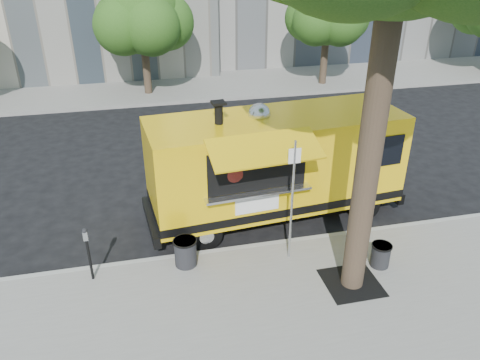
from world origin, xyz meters
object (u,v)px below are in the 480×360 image
at_px(sign_post, 292,195).
at_px(trash_bin_right, 381,254).
at_px(far_tree_c, 328,12).
at_px(far_tree_b, 141,14).
at_px(parking_meter, 88,248).
at_px(food_truck, 275,164).
at_px(trash_bin_left, 185,252).

xyz_separation_m(sign_post, trash_bin_right, (1.95, -0.80, -1.39)).
distance_m(sign_post, trash_bin_right, 2.53).
bearing_deg(far_tree_c, sign_post, -114.81).
height_order(far_tree_b, far_tree_c, far_tree_b).
distance_m(far_tree_b, parking_meter, 14.48).
relative_size(far_tree_b, sign_post, 1.83).
xyz_separation_m(parking_meter, food_truck, (4.77, 1.88, 0.64)).
xyz_separation_m(sign_post, parking_meter, (-4.55, 0.20, -0.87)).
relative_size(sign_post, trash_bin_right, 5.29).
bearing_deg(far_tree_b, parking_meter, -98.10).
bearing_deg(sign_post, parking_meter, 177.48).
bearing_deg(far_tree_b, far_tree_c, -1.91).
relative_size(trash_bin_left, trash_bin_right, 1.18).
bearing_deg(far_tree_b, trash_bin_right, -73.36).
height_order(sign_post, trash_bin_left, sign_post).
bearing_deg(trash_bin_right, trash_bin_left, 166.53).
height_order(sign_post, parking_meter, sign_post).
bearing_deg(trash_bin_left, far_tree_b, 90.44).
xyz_separation_m(far_tree_b, food_truck, (2.77, -12.17, -2.21)).
relative_size(parking_meter, food_truck, 0.19).
xyz_separation_m(far_tree_b, trash_bin_left, (0.11, -14.00, -3.33)).
bearing_deg(trash_bin_left, trash_bin_right, -13.47).
relative_size(far_tree_c, trash_bin_left, 7.77).
height_order(far_tree_c, sign_post, far_tree_c).
relative_size(sign_post, trash_bin_left, 4.47).
height_order(far_tree_b, parking_meter, far_tree_b).
bearing_deg(far_tree_b, food_truck, -77.17).
bearing_deg(trash_bin_right, parking_meter, 171.24).
distance_m(far_tree_b, sign_post, 14.61).
height_order(sign_post, trash_bin_right, sign_post).
bearing_deg(food_truck, sign_post, -100.99).
height_order(parking_meter, trash_bin_left, parking_meter).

